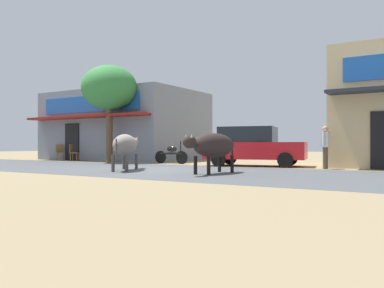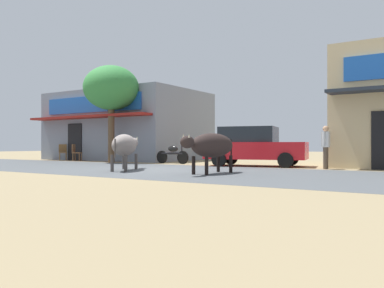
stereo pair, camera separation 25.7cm
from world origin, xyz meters
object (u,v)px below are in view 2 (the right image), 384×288
Objects in this scene: roadside_tree at (111,89)px; cow_near_brown at (125,145)px; parked_hatchback_car at (254,146)px; parked_motorcycle at (173,154)px; cow_far_dark at (212,146)px; cafe_chair_by_doorway at (63,151)px; pedestrian_by_shop at (326,144)px; cafe_chair_near_tree at (76,152)px.

roadside_tree reaches higher than cow_near_brown.
roadside_tree is at bearing -175.54° from parked_hatchback_car.
cow_far_dark reaches higher than parked_motorcycle.
parked_hatchback_car is 4.08m from parked_motorcycle.
cow_near_brown is at bearing -175.58° from cow_far_dark.
pedestrian_by_shop is at bearing -0.99° from cafe_chair_by_doorway.
parked_hatchback_car is 3.10m from pedestrian_by_shop.
pedestrian_by_shop is (7.13, -0.31, 0.46)m from parked_motorcycle.
parked_motorcycle reaches higher than cafe_chair_near_tree.
cow_far_dark is at bearing -44.13° from parked_motorcycle.
roadside_tree reaches higher than cafe_chair_by_doorway.
cow_far_dark reaches higher than cafe_chair_by_doorway.
cafe_chair_by_doorway is (-14.80, 0.25, -0.42)m from pedestrian_by_shop.
roadside_tree is at bearing 138.18° from cow_near_brown.
roadside_tree reaches higher than cow_far_dark.
cow_near_brown reaches higher than cafe_chair_by_doorway.
cafe_chair_by_doorway is (-7.67, -0.06, 0.05)m from parked_motorcycle.
cow_far_dark is 4.92m from pedestrian_by_shop.
parked_motorcycle is at bearing 7.24° from roadside_tree.
cow_far_dark is at bearing -21.18° from cafe_chair_near_tree.
cow_far_dark is at bearing -81.67° from parked_hatchback_car.
parked_motorcycle is 0.69× the size of cow_far_dark.
roadside_tree reaches higher than pedestrian_by_shop.
parked_motorcycle is at bearing 0.44° from cafe_chair_by_doorway.
cafe_chair_near_tree is 1.00× the size of cafe_chair_by_doorway.
roadside_tree is 4.83m from parked_motorcycle.
roadside_tree is 11.01m from pedestrian_by_shop.
parked_hatchback_car is 2.76× the size of pedestrian_by_shop.
cafe_chair_near_tree is (-11.02, 4.27, -0.35)m from cow_far_dark.
pedestrian_by_shop is 1.73× the size of cafe_chair_near_tree.
roadside_tree is 1.86× the size of cow_near_brown.
roadside_tree is 3.09× the size of pedestrian_by_shop.
pedestrian_by_shop reaches higher than cafe_chair_near_tree.
parked_motorcycle reaches higher than cafe_chair_by_doorway.
cafe_chair_by_doorway is (-9.11, 4.82, -0.36)m from cow_near_brown.
cow_near_brown is at bearing -141.28° from pedestrian_by_shop.
cafe_chair_by_doorway is at bearing 168.34° from cafe_chair_near_tree.
cafe_chair_by_doorway is at bearing 159.86° from cow_far_dark.
parked_hatchback_car reaches higher than cow_near_brown.
cow_far_dark is 2.93× the size of cafe_chair_near_tree.
parked_motorcycle is at bearing 177.48° from pedestrian_by_shop.
cow_near_brown is at bearing -30.47° from cafe_chair_near_tree.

